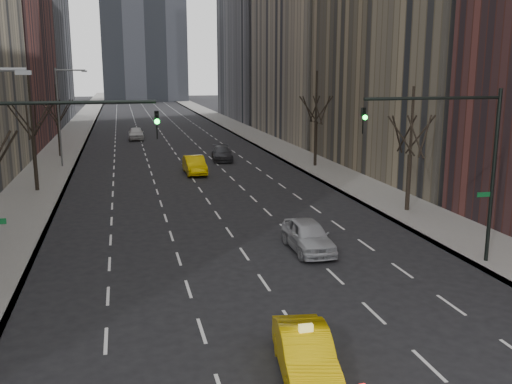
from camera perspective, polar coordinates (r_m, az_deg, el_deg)
sidewalk_left at (r=81.17m, az=-17.96°, el=5.22°), size 4.50×320.00×0.15m
sidewalk_right at (r=82.86m, az=-0.75°, el=5.93°), size 4.50×320.00×0.15m
tree_lw_c at (r=45.14m, az=-21.39°, el=5.02°), size 3.36×3.50×8.74m
tree_lw_d at (r=62.97m, az=-19.17°, el=6.52°), size 3.36×3.50×7.36m
tree_rw_b at (r=37.28m, az=15.14°, el=3.62°), size 3.36×3.50×7.82m
tree_rw_c at (r=53.64m, az=6.01°, el=6.77°), size 3.36×3.50×8.74m
traffic_mast_left at (r=22.94m, az=-21.83°, el=2.59°), size 6.69×0.39×8.00m
traffic_mast_right at (r=27.06m, az=19.94°, el=4.05°), size 6.69×0.39×8.00m
streetlight_far at (r=55.76m, az=-18.81°, el=8.03°), size 2.83×0.22×9.00m
taxi_sedan at (r=17.60m, az=4.96°, el=-15.81°), size 2.06×4.46×1.41m
silver_sedan_ahead at (r=28.86m, az=5.22°, el=-4.36°), size 1.91×4.65×1.58m
far_taxi at (r=50.38m, az=-6.16°, el=2.70°), size 1.73×4.81×1.58m
far_suv_grey at (r=57.83m, az=-3.41°, el=3.87°), size 2.48×5.05×1.41m
far_car_white at (r=76.90m, az=-11.90°, el=5.76°), size 2.00×4.84×1.64m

